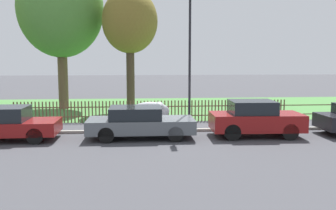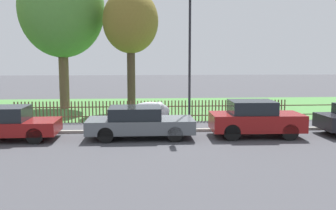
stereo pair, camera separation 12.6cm
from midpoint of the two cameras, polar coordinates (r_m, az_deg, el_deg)
name	(u,v)px [view 1 (the left image)]	position (r m, az deg, el deg)	size (l,w,h in m)	color
ground_plane	(156,132)	(16.63, -2.12, -4.20)	(120.00, 120.00, 0.00)	#424247
kerb_stone	(155,131)	(16.72, -2.14, -3.94)	(39.47, 0.20, 0.12)	#9E998E
grass_strip	(149,107)	(25.14, -2.99, -0.37)	(39.47, 11.57, 0.01)	#477F3D
park_fence	(153,111)	(19.35, -2.50, -0.95)	(39.47, 0.05, 1.11)	brown
parked_car_black_saloon	(7,123)	(16.24, -23.54, -2.59)	(3.93, 1.89, 1.36)	maroon
parked_car_navy_estate	(139,122)	(15.39, -4.61, -2.60)	(4.36, 1.88, 1.30)	#51565B
parked_car_red_compact	(255,118)	(16.05, 12.92, -2.00)	(3.82, 1.91, 1.52)	maroon
covered_motorcycle	(151,111)	(18.52, -2.81, -0.93)	(2.02, 0.70, 1.14)	black
tree_behind_motorcycle	(61,9)	(25.55, -16.18, 13.87)	(5.43, 5.43, 9.57)	brown
tree_mid_park	(130,22)	(23.35, -5.99, 12.41)	(3.38, 3.38, 7.47)	#473828
street_lamp	(190,47)	(16.88, 3.17, 8.82)	(0.20, 0.79, 6.04)	black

